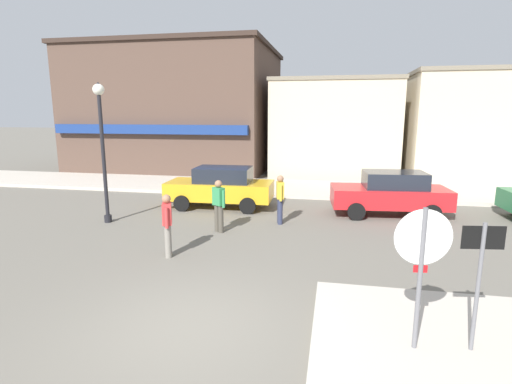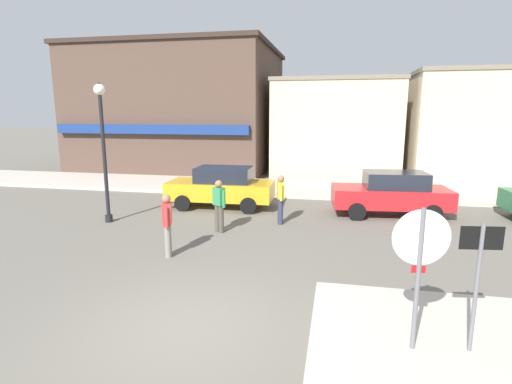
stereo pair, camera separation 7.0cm
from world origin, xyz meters
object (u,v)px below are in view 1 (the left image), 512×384
(parked_car_nearest, at_px, (221,187))
(pedestrian_crossing_near, at_px, (219,204))
(one_way_sign, at_px, (479,275))
(pedestrian_kerb_side, at_px, (280,198))
(lamp_post, at_px, (102,133))
(parked_car_second, at_px, (390,193))
(pedestrian_crossing_far, at_px, (167,223))
(stop_sign, at_px, (421,261))

(parked_car_nearest, bearing_deg, pedestrian_crossing_near, -74.90)
(parked_car_nearest, bearing_deg, one_way_sign, -53.60)
(pedestrian_kerb_side, bearing_deg, one_way_sign, -60.65)
(one_way_sign, bearing_deg, pedestrian_crossing_near, 135.24)
(lamp_post, bearing_deg, one_way_sign, -31.53)
(parked_car_second, relative_size, pedestrian_kerb_side, 2.57)
(lamp_post, xyz_separation_m, pedestrian_kerb_side, (5.65, 0.96, -2.09))
(parked_car_nearest, xyz_separation_m, pedestrian_crossing_far, (0.19, -5.44, 0.06))
(pedestrian_crossing_far, bearing_deg, parked_car_nearest, 91.99)
(parked_car_nearest, relative_size, pedestrian_crossing_near, 2.52)
(parked_car_nearest, bearing_deg, pedestrian_kerb_side, -35.97)
(parked_car_second, height_order, pedestrian_kerb_side, pedestrian_kerb_side)
(stop_sign, height_order, pedestrian_kerb_side, stop_sign)
(pedestrian_crossing_near, bearing_deg, one_way_sign, -44.76)
(pedestrian_crossing_near, distance_m, pedestrian_crossing_far, 2.38)
(pedestrian_crossing_far, bearing_deg, pedestrian_kerb_side, 56.75)
(stop_sign, relative_size, parked_car_second, 0.56)
(stop_sign, bearing_deg, parked_car_nearest, 122.40)
(one_way_sign, relative_size, pedestrian_kerb_side, 1.30)
(lamp_post, bearing_deg, stop_sign, -34.35)
(parked_car_second, xyz_separation_m, pedestrian_kerb_side, (-3.68, -1.88, 0.06))
(stop_sign, distance_m, parked_car_nearest, 10.34)
(stop_sign, relative_size, parked_car_nearest, 0.57)
(lamp_post, height_order, pedestrian_crossing_far, lamp_post)
(stop_sign, bearing_deg, pedestrian_kerb_side, 113.49)
(one_way_sign, relative_size, pedestrian_crossing_far, 1.30)
(stop_sign, distance_m, pedestrian_kerb_side, 7.51)
(parked_car_nearest, xyz_separation_m, pedestrian_crossing_near, (0.85, -3.16, 0.06))
(pedestrian_kerb_side, bearing_deg, stop_sign, -66.51)
(pedestrian_crossing_far, xyz_separation_m, pedestrian_kerb_side, (2.36, 3.59, 0.00))
(stop_sign, xyz_separation_m, lamp_post, (-8.64, 5.90, 1.44))
(stop_sign, height_order, pedestrian_crossing_near, stop_sign)
(one_way_sign, bearing_deg, parked_car_nearest, 126.40)
(pedestrian_kerb_side, bearing_deg, lamp_post, -170.37)
(pedestrian_crossing_near, relative_size, pedestrian_crossing_far, 1.00)
(parked_car_nearest, bearing_deg, lamp_post, -137.93)
(stop_sign, xyz_separation_m, parked_car_nearest, (-5.53, 8.71, -0.71))
(one_way_sign, bearing_deg, pedestrian_kerb_side, 119.35)
(pedestrian_crossing_near, height_order, pedestrian_kerb_side, same)
(stop_sign, bearing_deg, lamp_post, 145.65)
(lamp_post, xyz_separation_m, parked_car_nearest, (3.11, 2.81, -2.15))
(stop_sign, relative_size, lamp_post, 0.51)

